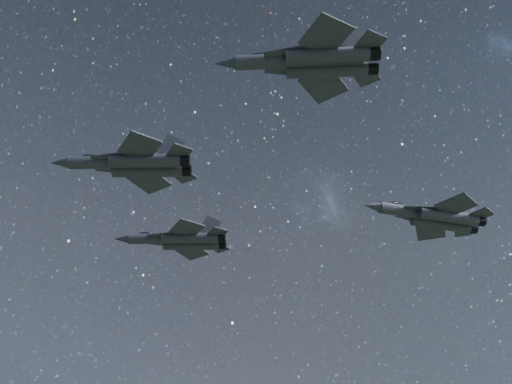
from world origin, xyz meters
name	(u,v)px	position (x,y,z in m)	size (l,w,h in m)	color
jet_lead	(135,164)	(-15.38, -0.49, 161.04)	(18.55, 12.26, 4.74)	#30333C
jet_left	(181,240)	(-4.93, 14.77, 160.33)	(17.56, 11.61, 4.49)	#30333C
jet_right	(313,61)	(-2.17, -24.51, 161.00)	(17.28, 11.31, 4.46)	#30333C
jet_slot	(435,217)	(25.60, -5.99, 159.42)	(18.44, 12.87, 4.64)	#30333C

